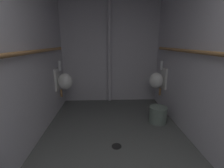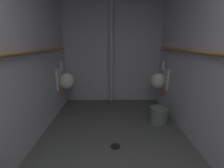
% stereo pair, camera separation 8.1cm
% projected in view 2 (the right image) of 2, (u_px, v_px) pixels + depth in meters
% --- Properties ---
extents(floor, '(2.37, 3.67, 0.08)m').
position_uv_depth(floor, '(114.00, 146.00, 2.26)').
color(floor, '#4C4F4C').
rests_on(floor, ground).
extents(wall_left, '(0.06, 3.67, 2.71)m').
position_uv_depth(wall_left, '(19.00, 47.00, 1.89)').
color(wall_left, '#B9B5BD').
rests_on(wall_left, ground).
extents(wall_right, '(0.06, 3.67, 2.71)m').
position_uv_depth(wall_right, '(208.00, 47.00, 1.91)').
color(wall_right, '#B9B5BD').
rests_on(wall_right, ground).
extents(wall_back, '(2.37, 0.06, 2.71)m').
position_uv_depth(wall_back, '(112.00, 45.00, 3.65)').
color(wall_back, '#B9B5BD').
rests_on(wall_back, ground).
extents(urinal_left_mid, '(0.32, 0.30, 0.76)m').
position_uv_depth(urinal_left_mid, '(66.00, 81.00, 3.26)').
color(urinal_left_mid, white).
extents(urinal_right_mid, '(0.32, 0.30, 0.76)m').
position_uv_depth(urinal_right_mid, '(159.00, 80.00, 3.29)').
color(urinal_right_mid, white).
extents(supply_pipe_left, '(0.06, 2.92, 0.06)m').
position_uv_depth(supply_pipe_left, '(27.00, 52.00, 1.91)').
color(supply_pipe_left, '#9E7042').
extents(supply_pipe_right, '(0.06, 2.93, 0.06)m').
position_uv_depth(supply_pipe_right, '(200.00, 52.00, 1.93)').
color(supply_pipe_right, '#9E7042').
extents(standpipe_back_wall, '(0.08, 0.08, 2.66)m').
position_uv_depth(standpipe_back_wall, '(111.00, 45.00, 3.54)').
color(standpipe_back_wall, '#B9B5BD').
rests_on(standpipe_back_wall, ground).
extents(floor_drain, '(0.14, 0.14, 0.01)m').
position_uv_depth(floor_drain, '(115.00, 146.00, 2.19)').
color(floor_drain, black).
rests_on(floor_drain, ground).
extents(waste_bin, '(0.31, 0.31, 0.30)m').
position_uv_depth(waste_bin, '(159.00, 115.00, 2.80)').
color(waste_bin, slate).
rests_on(waste_bin, ground).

